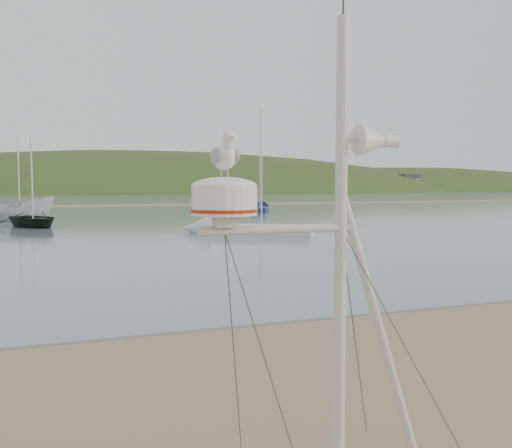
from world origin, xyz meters
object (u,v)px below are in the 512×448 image
object	(u,v)px
boat_dark	(32,189)
sailboat_dark_mid	(1,215)
mast_rig	(336,364)
sailboat_white_near	(226,229)
sailboat_blue_far	(261,209)
boat_white	(19,188)

from	to	relation	value
boat_dark	sailboat_dark_mid	bearing A→B (deg)	80.52
mast_rig	sailboat_white_near	world-z (taller)	sailboat_white_near
sailboat_dark_mid	sailboat_blue_far	distance (m)	25.16
sailboat_white_near	sailboat_blue_far	bearing A→B (deg)	65.07
mast_rig	boat_dark	world-z (taller)	boat_dark
boat_dark	sailboat_blue_far	size ratio (longest dim) A/B	0.74
sailboat_dark_mid	sailboat_blue_far	bearing A→B (deg)	11.66
mast_rig	sailboat_blue_far	size ratio (longest dim) A/B	0.74
mast_rig	boat_dark	distance (m)	34.19
sailboat_dark_mid	sailboat_white_near	world-z (taller)	sailboat_white_near
sailboat_blue_far	mast_rig	bearing A→B (deg)	-110.08
boat_white	sailboat_blue_far	size ratio (longest dim) A/B	0.76
mast_rig	sailboat_white_near	xyz separation A→B (m)	(6.70, 25.03, -0.89)
sailboat_blue_far	boat_white	bearing A→B (deg)	-156.86
sailboat_blue_far	sailboat_white_near	distance (m)	27.20
sailboat_dark_mid	sailboat_blue_far	size ratio (longest dim) A/B	0.96
boat_dark	sailboat_dark_mid	size ratio (longest dim) A/B	0.77
mast_rig	sailboat_dark_mid	world-z (taller)	sailboat_dark_mid
boat_dark	boat_white	xyz separation A→B (m)	(-1.13, 5.91, 0.08)
boat_white	sailboat_dark_mid	world-z (taller)	sailboat_dark_mid
boat_white	mast_rig	bearing A→B (deg)	-161.29
sailboat_dark_mid	sailboat_white_near	distance (m)	23.60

